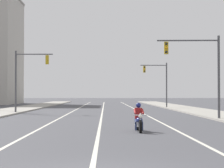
{
  "coord_description": "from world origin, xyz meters",
  "views": [
    {
      "loc": [
        0.23,
        -9.85,
        1.9
      ],
      "look_at": [
        0.77,
        26.03,
        2.75
      ],
      "focal_mm": 68.81,
      "sensor_mm": 36.0,
      "label": 1
    }
  ],
  "objects_px": {
    "traffic_signal_near_right": "(201,64)",
    "motorcycle_with_rider": "(139,120)",
    "traffic_signal_near_left": "(26,73)",
    "traffic_signal_mid_right": "(159,79)"
  },
  "relations": [
    {
      "from": "motorcycle_with_rider",
      "to": "traffic_signal_near_left",
      "type": "xyz_separation_m",
      "value": [
        -9.54,
        20.61,
        3.44
      ]
    },
    {
      "from": "traffic_signal_near_right",
      "to": "traffic_signal_near_left",
      "type": "height_order",
      "value": "same"
    },
    {
      "from": "motorcycle_with_rider",
      "to": "traffic_signal_near_right",
      "type": "xyz_separation_m",
      "value": [
        5.31,
        9.47,
        3.49
      ]
    },
    {
      "from": "traffic_signal_near_right",
      "to": "traffic_signal_near_left",
      "type": "bearing_deg",
      "value": 143.12
    },
    {
      "from": "traffic_signal_mid_right",
      "to": "motorcycle_with_rider",
      "type": "bearing_deg",
      "value": -98.78
    },
    {
      "from": "traffic_signal_near_left",
      "to": "traffic_signal_near_right",
      "type": "bearing_deg",
      "value": -36.88
    },
    {
      "from": "motorcycle_with_rider",
      "to": "traffic_signal_near_left",
      "type": "height_order",
      "value": "traffic_signal_near_left"
    },
    {
      "from": "motorcycle_with_rider",
      "to": "traffic_signal_near_left",
      "type": "distance_m",
      "value": 22.97
    },
    {
      "from": "traffic_signal_near_right",
      "to": "traffic_signal_mid_right",
      "type": "xyz_separation_m",
      "value": [
        0.35,
        27.15,
        -0.06
      ]
    },
    {
      "from": "traffic_signal_near_right",
      "to": "motorcycle_with_rider",
      "type": "bearing_deg",
      "value": -119.27
    }
  ]
}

